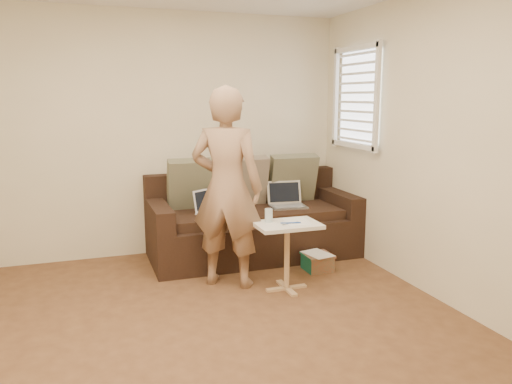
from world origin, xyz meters
TOP-DOWN VIEW (x-y plane):
  - floor at (0.00, 0.00)m, footprint 4.50×4.50m
  - wall_back at (0.00, 2.25)m, footprint 4.00×0.00m
  - wall_front at (0.00, -2.25)m, footprint 4.00×0.00m
  - wall_right at (2.00, 0.00)m, footprint 0.00×4.50m
  - window_blinds at (1.95, 1.50)m, footprint 0.12×0.88m
  - sofa at (0.90, 1.77)m, footprint 2.20×0.95m
  - pillow_left at (0.30, 1.99)m, footprint 0.55×0.29m
  - pillow_mid at (0.85, 1.99)m, footprint 0.55×0.27m
  - pillow_right at (1.45, 2.00)m, footprint 0.55×0.28m
  - laptop_silver at (1.29, 1.73)m, footprint 0.41×0.32m
  - laptop_white at (0.46, 1.70)m, footprint 0.42×0.39m
  - person at (0.40, 1.05)m, footprint 0.80×0.73m
  - side_table at (0.86, 0.74)m, footprint 0.56×0.39m
  - drinking_glass at (0.72, 0.83)m, footprint 0.07×0.07m
  - scissors at (0.88, 0.70)m, footprint 0.19×0.12m
  - paper_on_table at (0.96, 0.76)m, footprint 0.25×0.33m
  - striped_box at (1.35, 1.12)m, footprint 0.27×0.27m

SIDE VIEW (x-z plane):
  - floor at x=0.00m, z-range 0.00..0.00m
  - striped_box at x=1.35m, z-range 0.00..0.17m
  - side_table at x=0.86m, z-range 0.00..0.62m
  - sofa at x=0.90m, z-range 0.00..0.85m
  - laptop_silver at x=1.29m, z-range 0.39..0.65m
  - laptop_white at x=0.46m, z-range 0.40..0.64m
  - paper_on_table at x=0.96m, z-range 0.62..0.62m
  - scissors at x=0.88m, z-range 0.62..0.63m
  - drinking_glass at x=0.72m, z-range 0.62..0.74m
  - pillow_left at x=0.30m, z-range 0.51..1.07m
  - pillow_mid at x=0.85m, z-range 0.51..1.07m
  - pillow_right at x=1.45m, z-range 0.51..1.07m
  - person at x=0.40m, z-range 0.00..1.81m
  - wall_back at x=0.00m, z-range -0.70..3.30m
  - wall_front at x=0.00m, z-range -0.70..3.30m
  - wall_right at x=2.00m, z-range -0.95..3.55m
  - window_blinds at x=1.95m, z-range 1.16..2.24m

